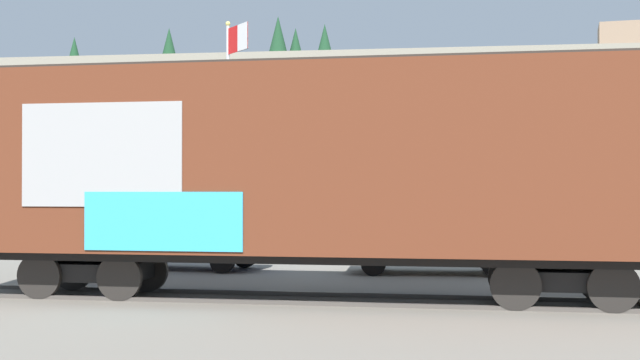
{
  "coord_description": "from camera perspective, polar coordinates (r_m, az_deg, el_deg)",
  "views": [
    {
      "loc": [
        2.01,
        -16.36,
        2.21
      ],
      "look_at": [
        -0.47,
        1.28,
        2.39
      ],
      "focal_mm": 47.04,
      "sensor_mm": 36.0,
      "label": 1
    }
  ],
  "objects": [
    {
      "name": "flagpole",
      "position": [
        29.95,
        -6.0,
        5.53
      ],
      "size": [
        1.1,
        1.29,
        8.2
      ],
      "color": "silver",
      "rests_on": "ground_plane"
    },
    {
      "name": "ground_plane",
      "position": [
        16.63,
        0.99,
        -8.22
      ],
      "size": [
        260.0,
        260.0,
        0.0
      ],
      "primitive_type": "plane",
      "color": "slate"
    },
    {
      "name": "parked_car_blue",
      "position": [
        23.4,
        -9.48,
        -3.85
      ],
      "size": [
        4.75,
        2.34,
        1.73
      ],
      "color": "navy",
      "rests_on": "ground_plane"
    },
    {
      "name": "freight_car",
      "position": [
        16.54,
        -0.29,
        1.05
      ],
      "size": [
        14.64,
        3.38,
        4.79
      ],
      "color": "#5B2B19",
      "rests_on": "ground_plane"
    },
    {
      "name": "track",
      "position": [
        16.42,
        8.54,
        -8.18
      ],
      "size": [
        60.02,
        3.88,
        0.08
      ],
      "color": "#4C4742",
      "rests_on": "ground_plane"
    },
    {
      "name": "hillside",
      "position": [
        87.15,
        6.71,
        2.42
      ],
      "size": [
        110.95,
        39.78,
        18.36
      ],
      "color": "gray",
      "rests_on": "ground_plane"
    },
    {
      "name": "parked_car_silver",
      "position": [
        22.09,
        7.45,
        -4.16
      ],
      "size": [
        4.46,
        1.98,
        1.64
      ],
      "color": "#B7BABF",
      "rests_on": "ground_plane"
    }
  ]
}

